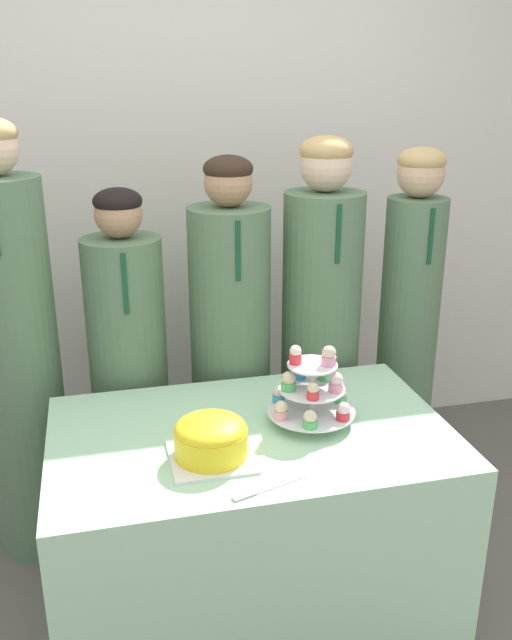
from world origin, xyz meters
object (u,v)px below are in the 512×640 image
Objects in this scene: cake_knife at (258,492)px; student_0 at (18,361)px; cupcake_stand at (312,390)px; student_1 at (130,381)px; student_4 at (408,334)px; student_3 at (320,343)px; round_cake at (211,438)px; student_2 at (231,360)px.

student_0 reaches higher than cake_knife.
student_1 is (-0.55, 0.58, -0.17)m from cupcake_stand.
student_4 reaches higher than student_1.
student_0 is 1.09× the size of student_4.
student_1 is at bearing -180.00° from student_3.
student_0 reaches higher than student_4.
student_3 reaches higher than round_cake.
student_0 is 1.18m from student_3.
student_1 is 0.41m from student_2.
student_3 reaches higher than student_1.
student_1 is 0.90× the size of student_3.
cupcake_stand is 0.18× the size of student_3.
cake_knife is at bearing -118.00° from student_3.
student_4 is at bearing -0.00° from student_2.
cake_knife is at bearing -53.43° from student_0.
student_1 reaches higher than round_cake.
student_1 is at bearing 105.15° from round_cake.
cupcake_stand is (0.36, 0.14, 0.05)m from round_cake.
student_0 is 1.17× the size of student_1.
student_3 is (0.49, 0.93, 0.03)m from cake_knife.
student_2 is 0.77m from student_4.
student_2 is (-0.15, 0.58, -0.12)m from cupcake_stand.
student_3 reaches higher than student_2.
student_0 reaches higher than student_2.
student_0 reaches higher than round_cake.
student_3 is 1.03× the size of student_4.
student_2 is at bearing -0.00° from student_0.
cake_knife is 0.16× the size of student_1.
student_0 reaches higher than cupcake_stand.
round_cake is at bearing -143.55° from student_4.
cake_knife is at bearing -97.18° from student_2.
round_cake is at bearing -158.20° from cupcake_stand.
cake_knife is at bearing -72.86° from student_1.
round_cake is 0.16× the size of student_2.
round_cake is 0.16× the size of student_4.
round_cake is at bearing 96.38° from cake_knife.
student_2 is 0.96× the size of student_3.
round_cake is 0.15× the size of student_0.
cake_knife is at bearing -127.27° from cupcake_stand.
cupcake_stand is 0.63m from student_3.
cake_knife is 0.14× the size of student_0.
cupcake_stand is 0.19× the size of student_4.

